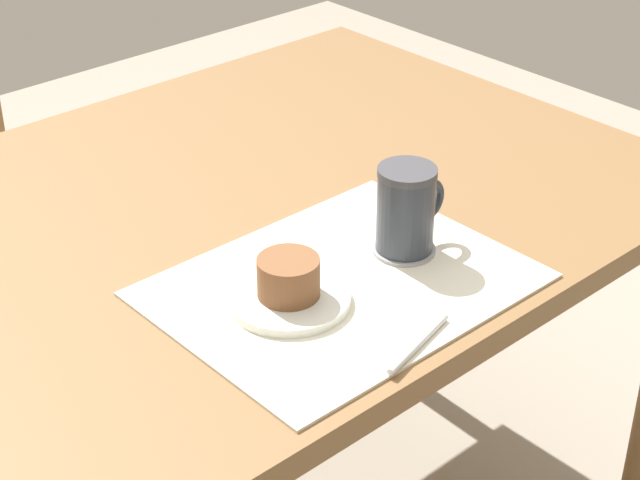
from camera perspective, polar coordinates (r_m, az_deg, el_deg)
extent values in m
cylinder|color=brown|center=(2.31, 0.97, 1.84)|extent=(0.05, 0.05, 0.68)
cube|color=brown|center=(1.54, -4.83, 1.13)|extent=(1.28, 0.90, 0.04)
cylinder|color=#997047|center=(2.23, -10.54, -3.55)|extent=(0.04, 0.04, 0.43)
cylinder|color=#997047|center=(2.48, -15.78, -0.46)|extent=(0.04, 0.04, 0.43)
cube|color=silver|center=(1.35, 1.14, -2.40)|extent=(0.45, 0.35, 0.00)
cylinder|color=silver|center=(1.31, -1.67, -3.13)|extent=(0.15, 0.15, 0.01)
cylinder|color=brown|center=(1.29, -1.69, -1.99)|extent=(0.08, 0.08, 0.05)
cylinder|color=#99999E|center=(1.42, 4.49, -0.50)|extent=(0.08, 0.08, 0.00)
cylinder|color=#2D333D|center=(1.39, 4.58, 1.48)|extent=(0.08, 0.08, 0.11)
cylinder|color=#3D3D42|center=(1.36, 4.69, 3.63)|extent=(0.08, 0.08, 0.01)
torus|color=#2D333D|center=(1.41, 5.72, 2.08)|extent=(0.06, 0.01, 0.06)
cylinder|color=silver|center=(1.24, 5.29, -5.53)|extent=(0.13, 0.04, 0.01)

